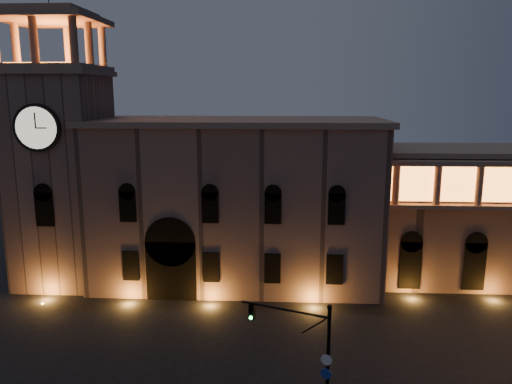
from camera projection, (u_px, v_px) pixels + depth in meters
government_building at (236, 202)px, 53.51m from camera, size 30.80×12.80×17.60m
clock_tower at (62, 167)px, 52.78m from camera, size 9.80×9.80×32.40m
traffic_light at (312, 362)px, 30.15m from camera, size 5.63×2.47×8.22m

